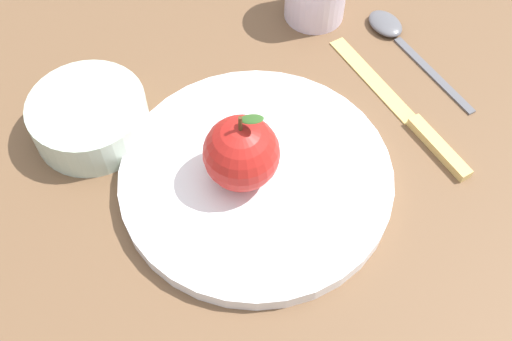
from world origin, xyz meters
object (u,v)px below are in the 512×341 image
(dinner_plate, at_px, (256,176))
(side_bowl, at_px, (89,115))
(knife, at_px, (409,116))
(spoon, at_px, (396,35))
(apple, at_px, (241,153))

(dinner_plate, distance_m, side_bowl, 0.18)
(knife, height_order, spoon, spoon)
(dinner_plate, height_order, knife, dinner_plate)
(dinner_plate, xyz_separation_m, knife, (0.18, 0.05, -0.01))
(apple, distance_m, spoon, 0.28)
(dinner_plate, distance_m, knife, 0.18)
(apple, height_order, side_bowl, apple)
(dinner_plate, bearing_deg, spoon, 39.57)
(side_bowl, height_order, knife, side_bowl)
(dinner_plate, height_order, apple, apple)
(dinner_plate, xyz_separation_m, side_bowl, (-0.15, 0.10, 0.02))
(knife, xyz_separation_m, spoon, (0.03, 0.12, 0.00))
(dinner_plate, distance_m, apple, 0.05)
(apple, bearing_deg, knife, 14.16)
(apple, height_order, knife, apple)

